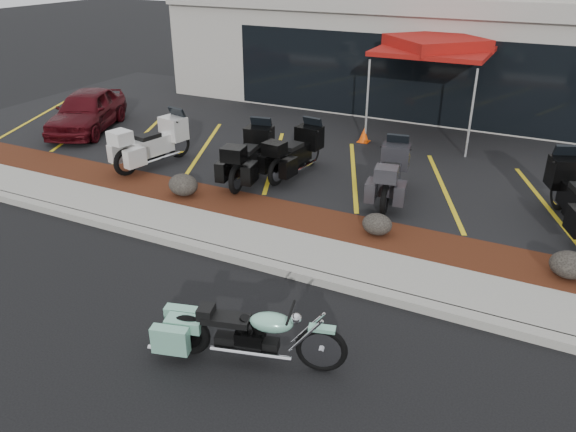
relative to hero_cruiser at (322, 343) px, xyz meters
The scene contains 18 objects.
ground 2.38m from the hero_cruiser, 151.40° to the left, with size 90.00×90.00×0.00m, color black.
curb 2.90m from the hero_cruiser, 135.44° to the left, with size 24.00×0.25×0.15m, color gray.
sidewalk 3.42m from the hero_cruiser, 127.01° to the left, with size 24.00×1.20×0.15m, color gray.
mulch_bed 4.44m from the hero_cruiser, 117.60° to the left, with size 24.00×1.20×0.16m, color #37150C.
upper_lot 9.55m from the hero_cruiser, 102.40° to the left, with size 26.00×9.60×0.15m, color black.
dealership_building 15.79m from the hero_cruiser, 97.49° to the left, with size 18.00×8.16×4.00m.
boulder_left 6.25m from the hero_cruiser, 142.88° to the left, with size 0.69×0.57×0.49m, color black.
boulder_mid 3.92m from the hero_cruiser, 97.66° to the left, with size 0.58×0.49×0.41m, color black.
boulder_right 4.76m from the hero_cruiser, 53.24° to the left, with size 0.65×0.54×0.46m, color black.
hero_cruiser is the anchor object (origin of this frame).
touring_white 8.77m from the hero_cruiser, 138.65° to the left, with size 2.30×0.88×1.34m, color silver, non-canonical shape.
touring_black_front 7.38m from the hero_cruiser, 125.14° to the left, with size 2.28×0.87×1.33m, color black, non-canonical shape.
touring_black_mid 7.52m from the hero_cruiser, 115.39° to the left, with size 2.17×0.83×1.26m, color black, non-canonical shape.
touring_grey 6.46m from the hero_cruiser, 98.33° to the left, with size 2.16×0.82×1.26m, color #2A2A2E, non-canonical shape.
touring_black_rear 7.16m from the hero_cruiser, 69.44° to the left, with size 2.45×0.94×1.43m, color black, non-canonical shape.
parked_car 12.39m from the hero_cruiser, 148.04° to the left, with size 1.44×3.58×1.22m, color #43090F.
traffic_cone 9.59m from the hero_cruiser, 106.24° to the left, with size 0.30×0.30×0.41m, color #F04B08.
popup_canopy 10.92m from the hero_cruiser, 96.68° to the left, with size 3.89×3.89×2.80m.
Camera 1 is at (4.30, -6.61, 5.15)m, focal length 35.00 mm.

